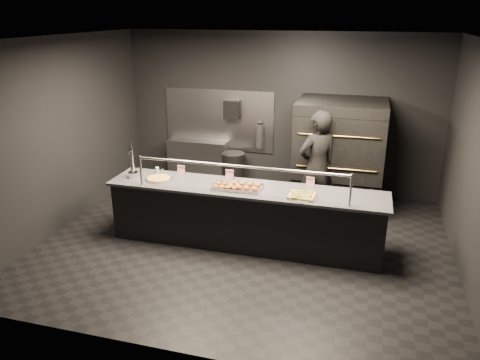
% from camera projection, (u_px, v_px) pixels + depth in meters
% --- Properties ---
extents(room, '(6.04, 6.00, 3.00)m').
position_uv_depth(room, '(245.00, 148.00, 6.65)').
color(room, black).
rests_on(room, ground).
extents(service_counter, '(4.10, 0.78, 1.37)m').
position_uv_depth(service_counter, '(245.00, 216.00, 6.95)').
color(service_counter, black).
rests_on(service_counter, ground).
extents(pizza_oven, '(1.50, 1.23, 1.91)m').
position_uv_depth(pizza_oven, '(339.00, 154.00, 8.20)').
color(pizza_oven, black).
rests_on(pizza_oven, ground).
extents(prep_shelf, '(1.20, 0.35, 0.90)m').
position_uv_depth(prep_shelf, '(198.00, 162.00, 9.46)').
color(prep_shelf, '#99999E').
rests_on(prep_shelf, ground).
extents(towel_dispenser, '(0.30, 0.20, 0.35)m').
position_uv_depth(towel_dispenser, '(232.00, 109.00, 8.97)').
color(towel_dispenser, black).
rests_on(towel_dispenser, room).
extents(fire_extinguisher, '(0.14, 0.14, 0.51)m').
position_uv_depth(fire_extinguisher, '(260.00, 136.00, 9.01)').
color(fire_extinguisher, '#B2B2B7').
rests_on(fire_extinguisher, room).
extents(beer_tap, '(0.15, 0.22, 0.58)m').
position_uv_depth(beer_tap, '(133.00, 167.00, 7.14)').
color(beer_tap, silver).
rests_on(beer_tap, service_counter).
extents(round_pizza, '(0.42, 0.42, 0.03)m').
position_uv_depth(round_pizza, '(159.00, 179.00, 7.11)').
color(round_pizza, silver).
rests_on(round_pizza, service_counter).
extents(slider_tray_a, '(0.47, 0.40, 0.07)m').
position_uv_depth(slider_tray_a, '(226.00, 186.00, 6.76)').
color(slider_tray_a, silver).
rests_on(slider_tray_a, service_counter).
extents(slider_tray_b, '(0.54, 0.42, 0.08)m').
position_uv_depth(slider_tray_b, '(244.00, 187.00, 6.74)').
color(slider_tray_b, silver).
rests_on(slider_tray_b, service_counter).
extents(square_pizza, '(0.45, 0.45, 0.05)m').
position_uv_depth(square_pizza, '(302.00, 196.00, 6.44)').
color(square_pizza, silver).
rests_on(square_pizza, service_counter).
extents(condiment_jar, '(0.13, 0.05, 0.09)m').
position_uv_depth(condiment_jar, '(159.00, 170.00, 7.40)').
color(condiment_jar, silver).
rests_on(condiment_jar, service_counter).
extents(tent_cards, '(2.14, 0.04, 0.15)m').
position_uv_depth(tent_cards, '(239.00, 175.00, 7.07)').
color(tent_cards, white).
rests_on(tent_cards, service_counter).
extents(trash_bin, '(0.45, 0.45, 0.74)m').
position_uv_depth(trash_bin, '(233.00, 171.00, 9.16)').
color(trash_bin, black).
rests_on(trash_bin, ground).
extents(worker, '(0.82, 0.78, 1.88)m').
position_uv_depth(worker, '(317.00, 167.00, 7.60)').
color(worker, black).
rests_on(worker, ground).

